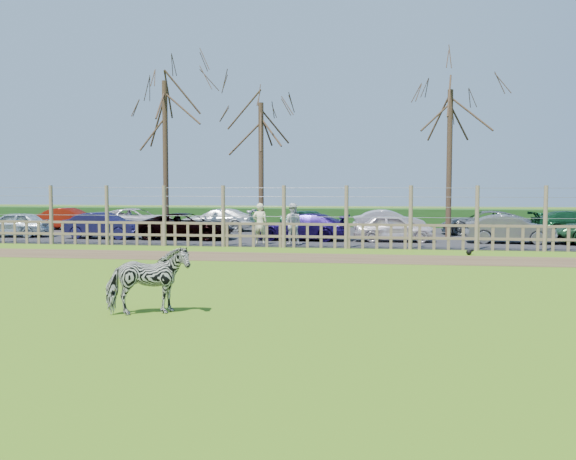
# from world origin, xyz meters

# --- Properties ---
(ground) EXTENTS (120.00, 120.00, 0.00)m
(ground) POSITION_xyz_m (0.00, 0.00, 0.00)
(ground) COLOR #6BA026
(ground) RESTS_ON ground
(dirt_strip) EXTENTS (34.00, 2.80, 0.01)m
(dirt_strip) POSITION_xyz_m (0.00, 4.50, 0.01)
(dirt_strip) COLOR brown
(dirt_strip) RESTS_ON ground
(asphalt) EXTENTS (44.00, 13.00, 0.04)m
(asphalt) POSITION_xyz_m (0.00, 14.50, 0.02)
(asphalt) COLOR #232326
(asphalt) RESTS_ON ground
(hedge) EXTENTS (46.00, 2.00, 1.10)m
(hedge) POSITION_xyz_m (0.00, 21.50, 0.55)
(hedge) COLOR #1E4716
(hedge) RESTS_ON ground
(fence) EXTENTS (30.16, 0.16, 2.50)m
(fence) POSITION_xyz_m (0.00, 8.00, 0.80)
(fence) COLOR brown
(fence) RESTS_ON ground
(tree_left) EXTENTS (4.80, 4.80, 7.88)m
(tree_left) POSITION_xyz_m (-6.50, 12.50, 5.62)
(tree_left) COLOR #3D2B1E
(tree_left) RESTS_ON ground
(tree_mid) EXTENTS (4.80, 4.80, 6.83)m
(tree_mid) POSITION_xyz_m (-2.00, 13.50, 4.87)
(tree_mid) COLOR #3D2B1E
(tree_mid) RESTS_ON ground
(tree_right) EXTENTS (4.80, 4.80, 7.35)m
(tree_right) POSITION_xyz_m (7.00, 14.00, 5.24)
(tree_right) COLOR #3D2B1E
(tree_right) RESTS_ON ground
(zebra) EXTENTS (1.73, 1.33, 1.33)m
(zebra) POSITION_xyz_m (-0.51, -5.61, 0.66)
(zebra) COLOR gray
(zebra) RESTS_ON ground
(visitor_a) EXTENTS (0.65, 0.44, 1.72)m
(visitor_a) POSITION_xyz_m (-1.14, 8.83, 0.90)
(visitor_a) COLOR #F0E9AC
(visitor_a) RESTS_ON asphalt
(visitor_b) EXTENTS (0.84, 0.66, 1.72)m
(visitor_b) POSITION_xyz_m (0.21, 8.87, 0.90)
(visitor_b) COLOR silver
(visitor_b) RESTS_ON asphalt
(crow) EXTENTS (0.27, 0.20, 0.22)m
(crow) POSITION_xyz_m (7.02, 6.30, 0.11)
(crow) COLOR black
(crow) RESTS_ON ground
(car_0) EXTENTS (3.64, 1.75, 1.20)m
(car_0) POSITION_xyz_m (-13.55, 10.91, 0.64)
(car_0) COLOR #ADBEC8
(car_0) RESTS_ON asphalt
(car_1) EXTENTS (3.73, 1.55, 1.20)m
(car_1) POSITION_xyz_m (-8.85, 10.64, 0.64)
(car_1) COLOR #181644
(car_1) RESTS_ON asphalt
(car_2) EXTENTS (4.39, 2.14, 1.20)m
(car_2) POSITION_xyz_m (-4.93, 10.81, 0.64)
(car_2) COLOR black
(car_2) RESTS_ON asphalt
(car_3) EXTENTS (4.26, 2.02, 1.20)m
(car_3) POSITION_xyz_m (0.34, 11.10, 0.64)
(car_3) COLOR #1B0D50
(car_3) RESTS_ON asphalt
(car_4) EXTENTS (3.54, 1.46, 1.20)m
(car_4) POSITION_xyz_m (4.41, 11.02, 0.64)
(car_4) COLOR silver
(car_4) RESTS_ON asphalt
(car_5) EXTENTS (3.71, 1.47, 1.20)m
(car_5) POSITION_xyz_m (9.27, 10.99, 0.64)
(car_5) COLOR #5E5E5F
(car_5) RESTS_ON asphalt
(car_7) EXTENTS (3.65, 1.28, 1.20)m
(car_7) POSITION_xyz_m (-13.29, 16.01, 0.64)
(car_7) COLOR maroon
(car_7) RESTS_ON asphalt
(car_8) EXTENTS (4.40, 2.17, 1.20)m
(car_8) POSITION_xyz_m (-9.45, 16.02, 0.64)
(car_8) COLOR silver
(car_8) RESTS_ON asphalt
(car_9) EXTENTS (4.16, 1.75, 1.20)m
(car_9) POSITION_xyz_m (-4.97, 16.22, 0.64)
(car_9) COLOR silver
(car_9) RESTS_ON asphalt
(car_10) EXTENTS (3.64, 1.74, 1.20)m
(car_10) POSITION_xyz_m (0.21, 16.38, 0.64)
(car_10) COLOR #184D31
(car_10) RESTS_ON asphalt
(car_11) EXTENTS (3.75, 1.64, 1.20)m
(car_11) POSITION_xyz_m (4.21, 15.79, 0.64)
(car_11) COLOR #BEB3BD
(car_11) RESTS_ON asphalt
(car_12) EXTENTS (4.41, 2.20, 1.20)m
(car_12) POSITION_xyz_m (8.90, 15.61, 0.64)
(car_12) COLOR slate
(car_12) RESTS_ON asphalt
(car_13) EXTENTS (4.33, 2.23, 1.20)m
(car_13) POSITION_xyz_m (13.23, 15.93, 0.64)
(car_13) COLOR #144724
(car_13) RESTS_ON asphalt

